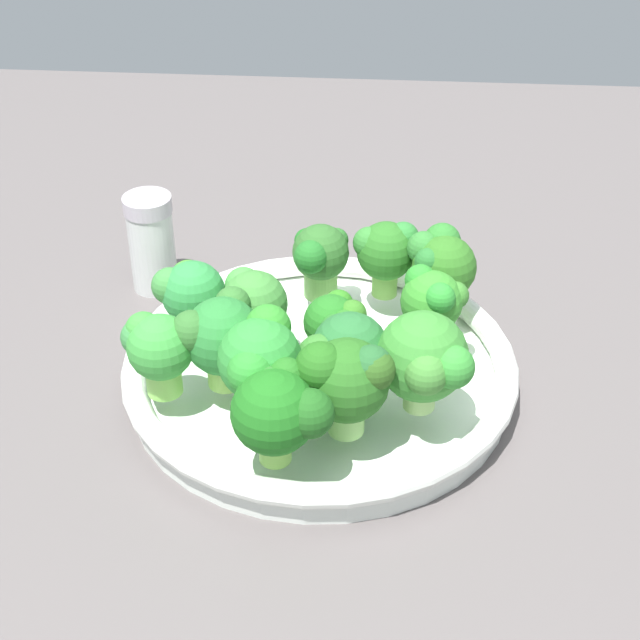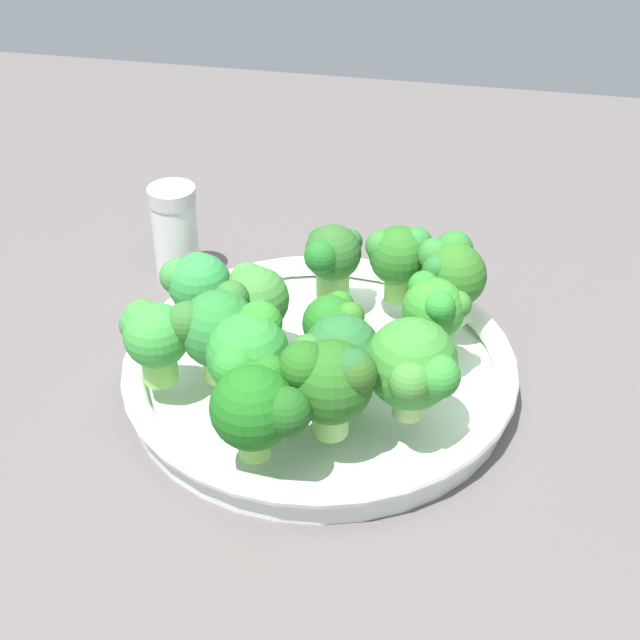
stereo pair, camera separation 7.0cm
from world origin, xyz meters
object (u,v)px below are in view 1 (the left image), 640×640
Objects in this scene: broccoli_floret_6 at (432,302)px; broccoli_floret_9 at (386,251)px; bowl at (320,370)px; broccoli_floret_3 at (251,303)px; broccoli_floret_2 at (190,292)px; broccoli_floret_13 at (344,352)px; broccoli_floret_10 at (279,409)px; broccoli_floret_12 at (220,334)px; broccoli_floret_8 at (156,347)px; broccoli_floret_11 at (425,360)px; pepper_shaker at (152,242)px; broccoli_floret_1 at (319,255)px; broccoli_floret_7 at (334,323)px; broccoli_floret_5 at (260,358)px; broccoli_floret_4 at (441,265)px; broccoli_floret_0 at (348,379)px.

broccoli_floret_9 is at bearing 26.14° from broccoli_floret_6.
broccoli_floret_3 is at bearing 85.96° from bowl.
broccoli_floret_13 reaches higher than broccoli_floret_2.
broccoli_floret_12 reaches higher than broccoli_floret_10.
broccoli_floret_6 reaches higher than broccoli_floret_8.
bowl is 4.54× the size of broccoli_floret_6.
broccoli_floret_10 is at bearing -164.27° from broccoli_floret_3.
broccoli_floret_11 is 29.49cm from pepper_shaker.
broccoli_floret_1 is 1.16× the size of broccoli_floret_7.
broccoli_floret_5 is at bearing 152.86° from broccoli_floret_9.
pepper_shaker is at bearing 39.32° from broccoli_floret_3.
broccoli_floret_12 reaches higher than bowl.
broccoli_floret_2 is 0.96× the size of broccoli_floret_9.
broccoli_floret_3 reaches higher than broccoli_floret_8.
broccoli_floret_8 is at bearing 108.74° from broccoli_floret_6.
bowl is 12.98cm from broccoli_floret_8.
pepper_shaker is at bearing 27.51° from broccoli_floret_12.
pepper_shaker is (17.91, 4.49, -2.43)cm from broccoli_floret_8.
broccoli_floret_8 is 4.39cm from broccoli_floret_12.
broccoli_floret_1 is 0.93× the size of broccoli_floret_10.
broccoli_floret_4 reaches higher than broccoli_floret_1.
broccoli_floret_9 is at bearing -17.67° from broccoli_floret_10.
broccoli_floret_1 is at bearing 11.90° from broccoli_floret_13.
broccoli_floret_12 is (-12.19, 11.11, 0.15)cm from broccoli_floret_9.
bowl is at bearing 15.82° from broccoli_floret_0.
broccoli_floret_7 is at bearing 132.59° from broccoli_floret_4.
broccoli_floret_6 is at bearing -70.67° from broccoli_floret_12.
broccoli_floret_10 is 7.76cm from broccoli_floret_13.
broccoli_floret_2 is at bearing 78.04° from bowl.
broccoli_floret_7 is 0.61× the size of pepper_shaker.
broccoli_floret_9 is at bearing -66.06° from broccoli_floret_2.
broccoli_floret_11 is at bearing -129.58° from pepper_shaker.
broccoli_floret_8 is (-12.79, 10.15, -0.02)cm from broccoli_floret_1.
broccoli_floret_12 is (-5.11, 14.58, 0.09)cm from broccoli_floret_6.
broccoli_floret_1 is 0.82× the size of broccoli_floret_5.
broccoli_floret_9 is (8.43, -4.53, 5.50)cm from bowl.
broccoli_floret_12 is (1.25, -4.19, 0.43)cm from broccoli_floret_8.
broccoli_floret_8 is (-11.48, 19.51, -0.42)cm from broccoli_floret_4.
broccoli_floret_7 is at bearing 13.14° from broccoli_floret_13.
broccoli_floret_6 is 7.18cm from broccoli_floret_11.
broccoli_floret_1 is 1.02× the size of broccoli_floret_2.
broccoli_floret_5 is at bearing 96.41° from broccoli_floret_11.
broccoli_floret_9 is (6.36, -14.32, 0.35)cm from broccoli_floret_2.
broccoli_floret_0 is 5.63cm from broccoli_floret_11.
broccoli_floret_0 reaches higher than pepper_shaker.
broccoli_floret_10 is (-12.55, 9.73, -0.05)cm from broccoli_floret_6.
broccoli_floret_8 is at bearing -165.93° from pepper_shaker.
broccoli_floret_5 is (-14.79, 2.77, 0.98)cm from broccoli_floret_1.
broccoli_floret_12 is 8.56cm from broccoli_floret_13.
bowl is 4.42× the size of broccoli_floret_10.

